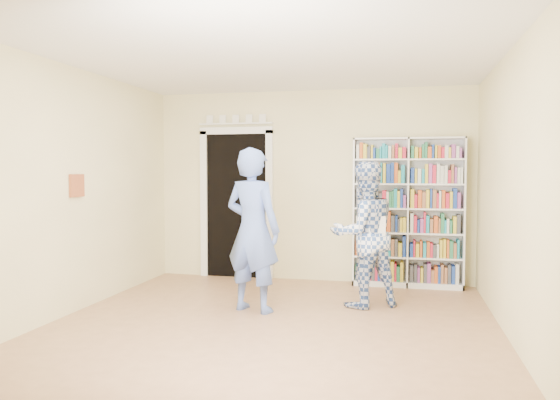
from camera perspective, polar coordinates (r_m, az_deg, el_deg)
name	(u,v)px	position (r m, az deg, el deg)	size (l,w,h in m)	color
floor	(269,329)	(5.55, -1.17, -13.28)	(5.00, 5.00, 0.00)	#946848
ceiling	(269,53)	(5.45, -1.21, 15.13)	(5.00, 5.00, 0.00)	white
wall_back	(311,186)	(7.78, 3.24, 1.48)	(4.50, 4.50, 0.00)	#F5E8A8
wall_left	(64,191)	(6.26, -21.61, 0.91)	(5.00, 5.00, 0.00)	#F5E8A8
wall_right	(515,195)	(5.26, 23.33, 0.52)	(5.00, 5.00, 0.00)	#F5E8A8
bookshelf	(408,212)	(7.53, 13.21, -1.20)	(1.46, 0.27, 2.01)	white
doorway	(236,197)	(8.02, -4.57, 0.30)	(1.10, 0.08, 2.43)	black
wall_art	(77,186)	(6.42, -20.46, 1.43)	(0.03, 0.25, 0.25)	brown
man_blue	(253,230)	(6.05, -2.87, -3.15)	(0.66, 0.43, 1.81)	#5670BF
man_plaid	(364,234)	(6.34, 8.77, -3.56)	(0.81, 0.63, 1.67)	#2F4D8F
paper_sheet	(377,229)	(6.15, 10.12, -2.97)	(0.19, 0.01, 0.27)	white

